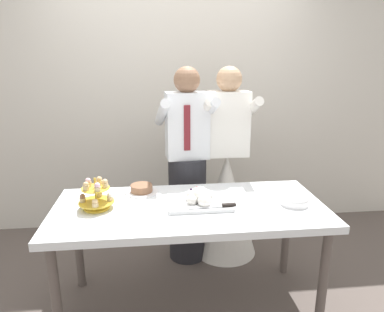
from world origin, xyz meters
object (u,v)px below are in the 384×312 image
Objects in this scene: plate_stack at (294,201)px; main_cake_tray at (200,199)px; person_groom at (187,177)px; round_cake at (142,189)px; person_bride at (226,192)px; dessert_table at (190,216)px; cupcake_stand at (96,196)px.

main_cake_tray is at bearing 173.72° from plate_stack.
person_groom is (-0.65, 0.71, -0.06)m from plate_stack.
person_groom reaches higher than round_cake.
round_cake is 0.14× the size of person_bride.
round_cake is 0.87m from person_bride.
person_bride is (0.33, 0.68, -0.23)m from main_cake_tray.
person_bride reaches higher than dessert_table.
round_cake reaches higher than dessert_table.
cupcake_stand is at bearing 179.17° from main_cake_tray.
main_cake_tray is at bearing -32.81° from round_cake.
round_cake is at bearing 147.19° from main_cake_tray.
person_bride is (0.72, 0.43, -0.22)m from round_cake.
plate_stack is at bearing -47.21° from person_groom.
dessert_table is 0.71m from plate_stack.
round_cake is (-1.02, 0.32, -0.00)m from plate_stack.
main_cake_tray is at bearing -115.45° from person_bride.
dessert_table is 0.63m from cupcake_stand.
person_groom is at bearing 46.01° from round_cake.
dessert_table is 0.65m from person_groom.
dessert_table is 1.08× the size of person_groom.
plate_stack is (0.70, -0.06, 0.10)m from dessert_table.
cupcake_stand is (-0.60, 0.02, 0.16)m from dessert_table.
person_bride is at bearing 7.67° from person_groom.
cupcake_stand is 0.96× the size of round_cake.
person_groom reaches higher than dessert_table.
main_cake_tray reaches higher than round_cake.
cupcake_stand is 0.68m from main_cake_tray.
person_groom is 0.39m from person_bride.
cupcake_stand is 0.14× the size of person_bride.
cupcake_stand is 0.38m from round_cake.
cupcake_stand is at bearing -139.14° from round_cake.
person_groom reaches higher than main_cake_tray.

